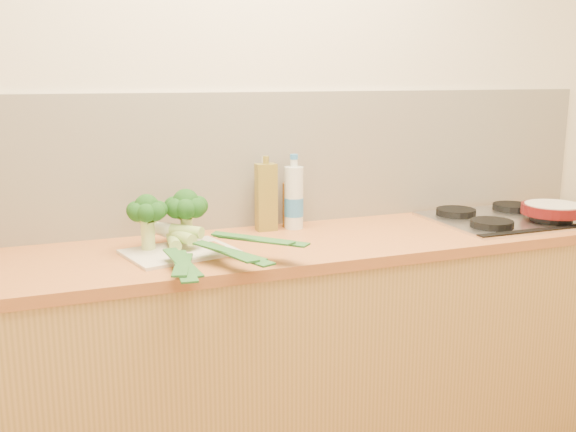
# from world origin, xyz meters

# --- Properties ---
(room_shell) EXTENTS (3.50, 3.50, 3.50)m
(room_shell) POSITION_xyz_m (0.00, 1.49, 1.17)
(room_shell) COLOR beige
(room_shell) RESTS_ON ground
(counter) EXTENTS (3.20, 0.62, 0.90)m
(counter) POSITION_xyz_m (0.00, 1.20, 0.45)
(counter) COLOR tan
(counter) RESTS_ON ground
(gas_hob) EXTENTS (0.58, 0.50, 0.04)m
(gas_hob) POSITION_xyz_m (1.02, 1.20, 0.91)
(gas_hob) COLOR silver
(gas_hob) RESTS_ON counter
(chopping_board) EXTENTS (0.41, 0.34, 0.01)m
(chopping_board) POSITION_xyz_m (-0.37, 1.18, 0.91)
(chopping_board) COLOR beige
(chopping_board) RESTS_ON counter
(broccoli_left) EXTENTS (0.14, 0.14, 0.19)m
(broccoli_left) POSITION_xyz_m (-0.46, 1.24, 1.04)
(broccoli_left) COLOR #B5CB76
(broccoli_left) RESTS_ON chopping_board
(broccoli_right) EXTENTS (0.16, 0.16, 0.20)m
(broccoli_right) POSITION_xyz_m (-0.32, 1.28, 1.04)
(broccoli_right) COLOR #B5CB76
(broccoli_right) RESTS_ON chopping_board
(leek_front) EXTENTS (0.13, 0.65, 0.04)m
(leek_front) POSITION_xyz_m (-0.38, 1.14, 0.93)
(leek_front) COLOR white
(leek_front) RESTS_ON chopping_board
(leek_mid) EXTENTS (0.28, 0.62, 0.04)m
(leek_mid) POSITION_xyz_m (-0.32, 1.13, 0.95)
(leek_mid) COLOR white
(leek_mid) RESTS_ON chopping_board
(leek_back) EXTENTS (0.46, 0.48, 0.04)m
(leek_back) POSITION_xyz_m (-0.27, 1.15, 0.97)
(leek_back) COLOR white
(leek_back) RESTS_ON chopping_board
(skillet) EXTENTS (0.37, 0.25, 0.04)m
(skillet) POSITION_xyz_m (1.18, 1.08, 0.96)
(skillet) COLOR #520D0D
(skillet) RESTS_ON gas_hob
(oil_tin) EXTENTS (0.08, 0.05, 0.30)m
(oil_tin) POSITION_xyz_m (0.03, 1.39, 1.04)
(oil_tin) COLOR olive
(oil_tin) RESTS_ON counter
(glass_bottle) EXTENTS (0.07, 0.07, 0.29)m
(glass_bottle) POSITION_xyz_m (0.04, 1.43, 1.02)
(glass_bottle) COLOR silver
(glass_bottle) RESTS_ON counter
(amber_bottle) EXTENTS (0.06, 0.06, 0.23)m
(amber_bottle) POSITION_xyz_m (0.14, 1.42, 1.00)
(amber_bottle) COLOR brown
(amber_bottle) RESTS_ON counter
(water_bottle) EXTENTS (0.08, 0.08, 0.28)m
(water_bottle) POSITION_xyz_m (0.14, 1.39, 1.02)
(water_bottle) COLOR silver
(water_bottle) RESTS_ON counter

